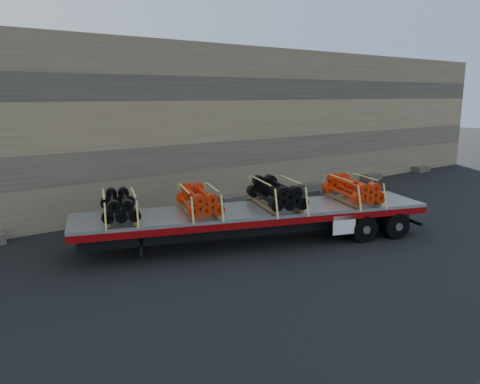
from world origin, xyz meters
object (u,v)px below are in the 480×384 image
(bundle_front, at_px, (119,206))
(bundle_midfront, at_px, (199,201))
(bundle_midrear, at_px, (276,194))
(bundle_rear, at_px, (352,190))
(trailer, at_px, (255,226))

(bundle_front, bearing_deg, bundle_midfront, 0.00)
(bundle_midrear, xyz_separation_m, bundle_rear, (2.71, -0.97, -0.03))
(bundle_midrear, bearing_deg, bundle_front, -180.00)
(trailer, distance_m, bundle_midrear, 1.25)
(trailer, xyz_separation_m, bundle_front, (-4.08, 1.46, 0.96))
(trailer, bearing_deg, bundle_front, 180.00)
(trailer, distance_m, bundle_rear, 3.73)
(bundle_front, xyz_separation_m, bundle_midrear, (4.76, -1.70, 0.06))
(bundle_front, distance_m, bundle_rear, 7.93)
(trailer, bearing_deg, bundle_rear, -0.00)
(trailer, relative_size, bundle_front, 5.49)
(bundle_front, distance_m, bundle_midrear, 5.06)
(bundle_midfront, bearing_deg, bundle_front, -180.00)
(bundle_front, height_order, bundle_midfront, bundle_midfront)
(bundle_midfront, bearing_deg, trailer, 0.00)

